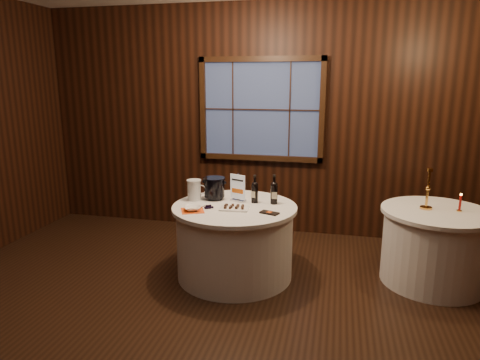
% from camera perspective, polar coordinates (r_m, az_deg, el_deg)
% --- Properties ---
extents(ground, '(6.00, 6.00, 0.00)m').
position_cam_1_polar(ground, '(3.82, -4.45, -18.86)').
color(ground, black).
rests_on(ground, ground).
extents(back_wall, '(6.00, 0.10, 3.00)m').
position_cam_1_polar(back_wall, '(5.68, 2.84, 8.31)').
color(back_wall, black).
rests_on(back_wall, ground).
extents(main_table, '(1.28, 1.28, 0.77)m').
position_cam_1_polar(main_table, '(4.51, -0.71, -8.10)').
color(main_table, silver).
rests_on(main_table, ground).
extents(side_table, '(1.08, 1.08, 0.77)m').
position_cam_1_polar(side_table, '(4.78, 24.45, -8.07)').
color(side_table, silver).
rests_on(side_table, ground).
extents(sign_stand, '(0.18, 0.14, 0.30)m').
position_cam_1_polar(sign_stand, '(4.52, -0.24, -1.59)').
color(sign_stand, silver).
rests_on(sign_stand, main_table).
extents(port_bottle_left, '(0.07, 0.08, 0.29)m').
position_cam_1_polar(port_bottle_left, '(4.47, 1.97, -1.44)').
color(port_bottle_left, black).
rests_on(port_bottle_left, main_table).
extents(port_bottle_right, '(0.07, 0.08, 0.31)m').
position_cam_1_polar(port_bottle_right, '(4.43, 4.56, -1.52)').
color(port_bottle_right, black).
rests_on(port_bottle_right, main_table).
extents(ice_bucket, '(0.23, 0.23, 0.24)m').
position_cam_1_polar(ice_bucket, '(4.60, -3.45, -1.05)').
color(ice_bucket, black).
rests_on(ice_bucket, main_table).
extents(chocolate_plate, '(0.30, 0.21, 0.04)m').
position_cam_1_polar(chocolate_plate, '(4.26, -0.76, -3.71)').
color(chocolate_plate, white).
rests_on(chocolate_plate, main_table).
extents(chocolate_box, '(0.20, 0.15, 0.01)m').
position_cam_1_polar(chocolate_box, '(4.14, 3.94, -4.39)').
color(chocolate_box, black).
rests_on(chocolate_box, main_table).
extents(grape_bunch, '(0.15, 0.09, 0.03)m').
position_cam_1_polar(grape_bunch, '(4.29, -4.23, -3.63)').
color(grape_bunch, black).
rests_on(grape_bunch, main_table).
extents(glass_pitcher, '(0.21, 0.16, 0.22)m').
position_cam_1_polar(glass_pitcher, '(4.59, -6.11, -1.32)').
color(glass_pitcher, silver).
rests_on(glass_pitcher, main_table).
extents(orange_napkin, '(0.29, 0.29, 0.00)m').
position_cam_1_polar(orange_napkin, '(4.25, -6.35, -4.07)').
color(orange_napkin, '#DE4A12').
rests_on(orange_napkin, main_table).
extents(cracker_bowl, '(0.21, 0.21, 0.04)m').
position_cam_1_polar(cracker_bowl, '(4.24, -6.36, -3.78)').
color(cracker_bowl, white).
rests_on(cracker_bowl, orange_napkin).
extents(brass_candlestick, '(0.12, 0.12, 0.41)m').
position_cam_1_polar(brass_candlestick, '(4.63, 23.70, -1.77)').
color(brass_candlestick, gold).
rests_on(brass_candlestick, side_table).
extents(red_candle, '(0.05, 0.05, 0.18)m').
position_cam_1_polar(red_candle, '(4.70, 27.28, -2.89)').
color(red_candle, gold).
rests_on(red_candle, side_table).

